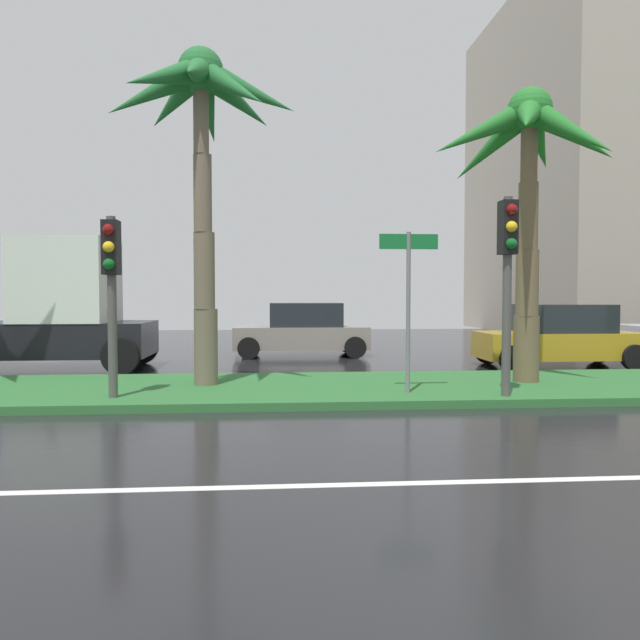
# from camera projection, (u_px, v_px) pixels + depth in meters

# --- Properties ---
(ground_plane) EXTENTS (90.00, 42.00, 0.10)m
(ground_plane) POSITION_uv_depth(u_px,v_px,m) (362.00, 386.00, 13.36)
(ground_plane) COLOR black
(near_lane_divider_stripe) EXTENTS (81.00, 0.14, 0.01)m
(near_lane_divider_stripe) POSITION_uv_depth(u_px,v_px,m) (459.00, 482.00, 6.39)
(near_lane_divider_stripe) COLOR white
(near_lane_divider_stripe) RESTS_ON ground_plane
(median_strip) EXTENTS (85.50, 4.00, 0.15)m
(median_strip) POSITION_uv_depth(u_px,v_px,m) (369.00, 388.00, 12.36)
(median_strip) COLOR #2D6B33
(median_strip) RESTS_ON ground_plane
(palm_tree_centre_left) EXTENTS (3.89, 3.89, 6.73)m
(palm_tree_centre_left) POSITION_uv_depth(u_px,v_px,m) (202.00, 114.00, 11.97)
(palm_tree_centre_left) COLOR #6B5D4B
(palm_tree_centre_left) RESTS_ON median_strip
(palm_tree_centre) EXTENTS (4.13, 3.85, 6.10)m
(palm_tree_centre) POSITION_uv_depth(u_px,v_px,m) (529.00, 157.00, 12.47)
(palm_tree_centre) COLOR brown
(palm_tree_centre) RESTS_ON median_strip
(traffic_signal_median_left) EXTENTS (0.28, 0.43, 3.22)m
(traffic_signal_median_left) POSITION_uv_depth(u_px,v_px,m) (111.00, 273.00, 10.66)
(traffic_signal_median_left) COLOR #4C4C47
(traffic_signal_median_left) RESTS_ON median_strip
(traffic_signal_median_right) EXTENTS (0.28, 0.43, 3.59)m
(traffic_signal_median_right) POSITION_uv_depth(u_px,v_px,m) (508.00, 259.00, 10.80)
(traffic_signal_median_right) COLOR #4C4C47
(traffic_signal_median_right) RESTS_ON median_strip
(street_name_sign) EXTENTS (1.10, 0.08, 3.00)m
(street_name_sign) POSITION_uv_depth(u_px,v_px,m) (408.00, 290.00, 11.22)
(street_name_sign) COLOR slate
(street_name_sign) RESTS_ON median_strip
(box_truck_lead) EXTENTS (6.40, 2.64, 3.46)m
(box_truck_lead) POSITION_uv_depth(u_px,v_px,m) (30.00, 311.00, 15.89)
(box_truck_lead) COLOR black
(box_truck_lead) RESTS_ON ground_plane
(car_in_traffic_leading) EXTENTS (4.30, 2.02, 1.72)m
(car_in_traffic_leading) POSITION_uv_depth(u_px,v_px,m) (302.00, 330.00, 19.51)
(car_in_traffic_leading) COLOR gray
(car_in_traffic_leading) RESTS_ON ground_plane
(car_in_traffic_second) EXTENTS (4.30, 2.02, 1.72)m
(car_in_traffic_second) POSITION_uv_depth(u_px,v_px,m) (560.00, 337.00, 16.54)
(car_in_traffic_second) COLOR #B28C1E
(car_in_traffic_second) RESTS_ON ground_plane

